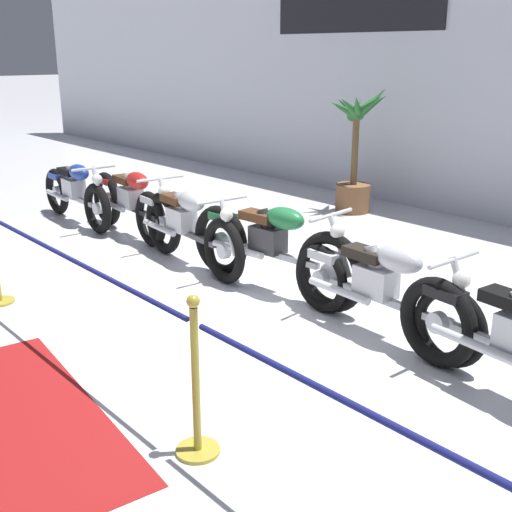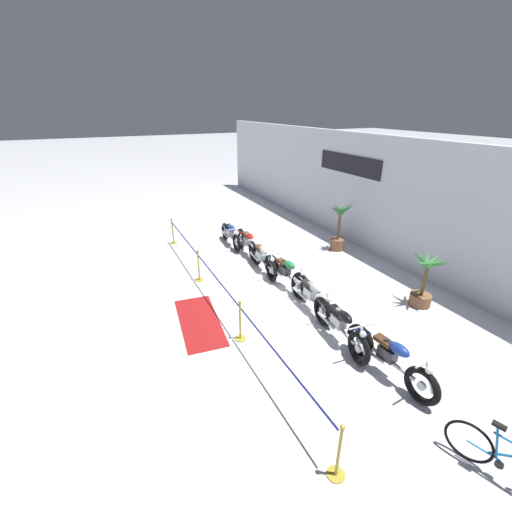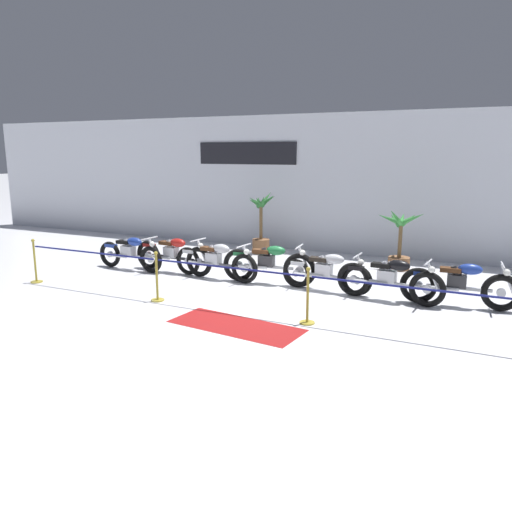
% 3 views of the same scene
% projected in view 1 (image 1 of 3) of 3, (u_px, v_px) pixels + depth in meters
% --- Properties ---
extents(ground_plane, '(120.00, 120.00, 0.00)m').
position_uv_depth(ground_plane, '(221.00, 311.00, 6.16)').
color(ground_plane, silver).
extents(motorcycle_blue_0, '(2.11, 0.62, 0.93)m').
position_uv_depth(motorcycle_blue_0, '(76.00, 192.00, 9.17)').
color(motorcycle_blue_0, black).
rests_on(motorcycle_blue_0, ground).
extents(motorcycle_red_1, '(2.43, 0.62, 0.96)m').
position_uv_depth(motorcycle_red_1, '(133.00, 203.00, 8.43)').
color(motorcycle_red_1, black).
rests_on(motorcycle_red_1, ground).
extents(motorcycle_silver_2, '(2.38, 0.62, 0.93)m').
position_uv_depth(motorcycle_silver_2, '(184.00, 225.00, 7.42)').
color(motorcycle_silver_2, black).
rests_on(motorcycle_silver_2, ground).
extents(motorcycle_green_3, '(2.30, 0.62, 0.97)m').
position_uv_depth(motorcycle_green_3, '(272.00, 247.00, 6.52)').
color(motorcycle_green_3, black).
rests_on(motorcycle_green_3, ground).
extents(motorcycle_silver_4, '(2.10, 0.62, 0.91)m').
position_uv_depth(motorcycle_silver_4, '(381.00, 287.00, 5.50)').
color(motorcycle_silver_4, black).
rests_on(motorcycle_silver_4, ground).
extents(potted_palm_left_of_row, '(0.93, 1.02, 1.92)m').
position_uv_depth(potted_palm_left_of_row, '(356.00, 155.00, 9.70)').
color(potted_palm_left_of_row, brown).
rests_on(potted_palm_left_of_row, ground).
extents(stanchion_far_left, '(10.55, 0.28, 1.05)m').
position_uv_depth(stanchion_far_left, '(2.00, 238.00, 5.94)').
color(stanchion_far_left, gold).
rests_on(stanchion_far_left, ground).
extents(stanchion_mid_right, '(0.28, 0.28, 1.05)m').
position_uv_depth(stanchion_mid_right, '(196.00, 402.00, 3.90)').
color(stanchion_mid_right, gold).
rests_on(stanchion_mid_right, ground).
extents(floor_banner, '(2.53, 1.24, 0.01)m').
position_uv_depth(floor_banner, '(21.00, 418.00, 4.37)').
color(floor_banner, maroon).
rests_on(floor_banner, ground).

